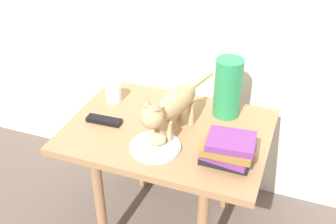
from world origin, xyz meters
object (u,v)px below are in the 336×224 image
(green_vase, at_px, (228,88))
(candle_jar, at_px, (114,94))
(side_table, at_px, (168,143))
(cat, at_px, (171,106))
(plate, at_px, (156,147))
(book_stack, at_px, (228,149))
(tv_remote, at_px, (104,120))
(bread_roll, at_px, (156,139))

(green_vase, height_order, candle_jar, green_vase)
(side_table, height_order, green_vase, green_vase)
(side_table, height_order, cat, cat)
(plate, xyz_separation_m, book_stack, (0.28, 0.02, 0.05))
(side_table, xyz_separation_m, green_vase, (0.20, 0.19, 0.21))
(plate, relative_size, tv_remote, 1.32)
(bread_roll, height_order, candle_jar, candle_jar)
(bread_roll, xyz_separation_m, book_stack, (0.28, 0.01, 0.02))
(green_vase, bearing_deg, bread_roll, -120.96)
(bread_roll, height_order, cat, cat)
(side_table, xyz_separation_m, candle_jar, (-0.31, 0.12, 0.12))
(side_table, relative_size, book_stack, 4.23)
(green_vase, xyz_separation_m, tv_remote, (-0.46, -0.24, -0.12))
(bread_roll, bearing_deg, tv_remote, 162.85)
(plate, xyz_separation_m, tv_remote, (-0.27, 0.09, 0.00))
(bread_roll, xyz_separation_m, cat, (0.02, 0.10, 0.09))
(plate, xyz_separation_m, bread_roll, (-0.00, 0.01, 0.03))
(book_stack, bearing_deg, bread_roll, -177.42)
(side_table, relative_size, tv_remote, 5.51)
(bread_roll, relative_size, green_vase, 0.31)
(bread_roll, bearing_deg, candle_jar, 140.37)
(side_table, bearing_deg, plate, -89.47)
(side_table, bearing_deg, cat, -53.78)
(candle_jar, bearing_deg, tv_remote, -76.87)
(plate, height_order, green_vase, green_vase)
(cat, relative_size, green_vase, 1.81)
(side_table, xyz_separation_m, tv_remote, (-0.27, -0.05, 0.09))
(bread_roll, bearing_deg, book_stack, 2.58)
(bread_roll, distance_m, book_stack, 0.28)
(cat, xyz_separation_m, tv_remote, (-0.29, -0.02, -0.12))
(tv_remote, bearing_deg, side_table, 8.96)
(plate, relative_size, green_vase, 0.76)
(book_stack, bearing_deg, green_vase, 104.67)
(green_vase, bearing_deg, plate, -120.42)
(bread_roll, distance_m, tv_remote, 0.28)
(side_table, height_order, tv_remote, tv_remote)
(book_stack, xyz_separation_m, green_vase, (-0.08, 0.31, 0.07))
(candle_jar, bearing_deg, book_stack, -22.51)
(bread_roll, bearing_deg, green_vase, 59.04)
(candle_jar, bearing_deg, cat, -24.88)
(plate, bearing_deg, book_stack, 3.96)
(candle_jar, height_order, tv_remote, candle_jar)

